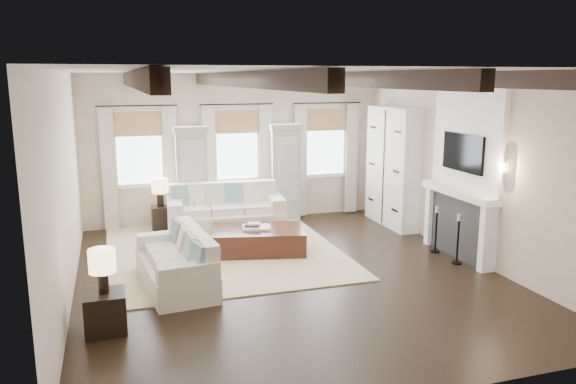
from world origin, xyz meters
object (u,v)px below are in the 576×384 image
object	(u,v)px
sofa_left	(179,264)
side_table_back	(161,219)
side_table_front	(106,312)
sofa_back	(225,213)
ottoman	(258,240)

from	to	relation	value
sofa_left	side_table_back	world-z (taller)	sofa_left
sofa_left	side_table_front	world-z (taller)	sofa_left
side_table_front	side_table_back	world-z (taller)	side_table_back
sofa_back	side_table_front	xyz separation A→B (m)	(-2.32, -4.05, -0.16)
side_table_front	side_table_back	bearing A→B (deg)	76.38
sofa_left	side_table_back	distance (m)	3.12
sofa_back	side_table_back	size ratio (longest dim) A/B	4.32
side_table_front	ottoman	bearing A→B (deg)	44.38
ottoman	side_table_back	xyz separation A→B (m)	(-1.55, 1.85, 0.06)
sofa_left	ottoman	world-z (taller)	sofa_left
sofa_left	side_table_back	bearing A→B (deg)	89.89
side_table_front	side_table_back	distance (m)	4.54
side_table_back	ottoman	bearing A→B (deg)	-50.05
side_table_front	side_table_back	xyz separation A→B (m)	(1.07, 4.42, 0.03)
sofa_left	side_table_back	xyz separation A→B (m)	(0.01, 3.12, -0.06)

